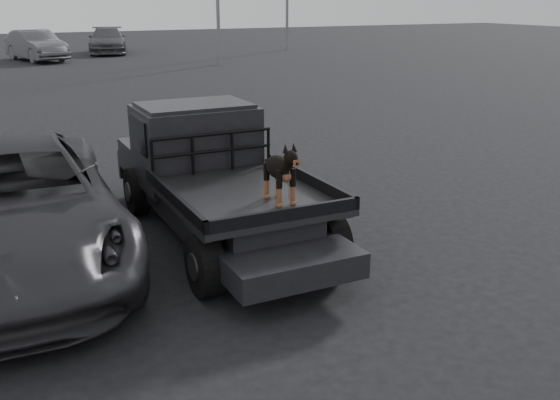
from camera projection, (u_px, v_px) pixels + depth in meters
name	position (u px, v px, depth m)	size (l,w,h in m)	color
ground	(303.00, 270.00, 7.96)	(120.00, 120.00, 0.00)	black
flatbed_ute	(219.00, 206.00, 8.96)	(2.00, 5.40, 0.92)	black
ute_cab	(195.00, 132.00, 9.49)	(1.72, 1.30, 0.88)	black
headache_rack	(213.00, 153.00, 8.90)	(1.80, 0.08, 0.55)	black
dog	(279.00, 172.00, 7.58)	(0.32, 0.60, 0.74)	black
parked_suv	(8.00, 206.00, 7.88)	(2.66, 5.77, 1.60)	#2E2D32
distant_car_a	(36.00, 46.00, 33.71)	(1.73, 4.95, 1.63)	#4B4B50
distant_car_b	(107.00, 41.00, 38.24)	(2.16, 5.31, 1.54)	#49494E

